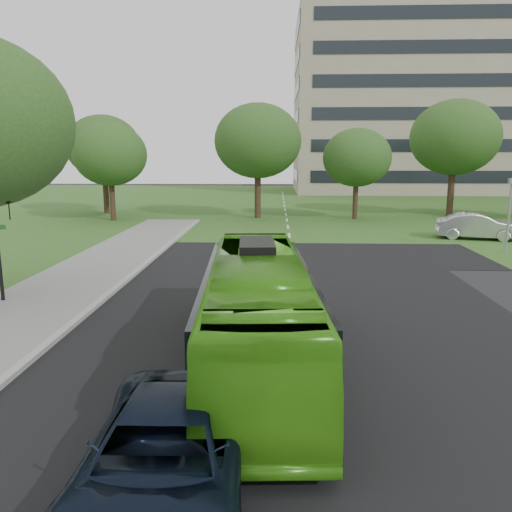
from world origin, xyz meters
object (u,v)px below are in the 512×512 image
at_px(tree_park_a, 110,155).
at_px(sedan, 477,226).
at_px(camera_pole, 510,205).
at_px(tree_park_d, 455,138).
at_px(traffic_light, 0,234).
at_px(suv, 164,458).
at_px(tree_park_c, 357,158).
at_px(bus, 258,312).
at_px(tree_park_b, 258,141).
at_px(office_building, 434,105).
at_px(tree_park_f, 103,147).

bearing_deg(tree_park_a, sedan, -17.89).
bearing_deg(camera_pole, tree_park_d, 77.79).
bearing_deg(traffic_light, camera_pole, 34.10).
xyz_separation_m(tree_park_a, suv, (11.65, -33.36, -4.52)).
bearing_deg(tree_park_d, tree_park_c, -163.87).
xyz_separation_m(bus, traffic_light, (-9.06, 4.91, 1.13)).
bearing_deg(tree_park_c, traffic_light, -122.54).
height_order(tree_park_c, camera_pole, tree_park_c).
xyz_separation_m(tree_park_b, traffic_light, (-7.92, -25.47, -3.84)).
bearing_deg(suv, traffic_light, 126.85).
xyz_separation_m(office_building, traffic_light, (-32.32, -59.96, -9.98)).
xyz_separation_m(tree_park_b, sedan, (14.21, -10.47, -5.54)).
bearing_deg(tree_park_f, bus, -65.64).
distance_m(tree_park_d, suv, 41.63).
xyz_separation_m(tree_park_f, sedan, (28.15, -13.41, -5.15)).
height_order(tree_park_d, camera_pole, tree_park_d).
height_order(office_building, tree_park_f, office_building).
bearing_deg(tree_park_d, office_building, 76.65).
relative_size(tree_park_a, tree_park_c, 1.05).
bearing_deg(traffic_light, bus, -19.89).
xyz_separation_m(office_building, suv, (-24.46, -69.96, -11.76)).
height_order(tree_park_c, bus, tree_park_c).
height_order(tree_park_c, sedan, tree_park_c).
relative_size(office_building, sedan, 8.08).
bearing_deg(tree_park_f, suv, -70.12).
bearing_deg(office_building, bus, -109.73).
bearing_deg(tree_park_a, bus, -65.56).
height_order(office_building, tree_park_a, office_building).
relative_size(tree_park_b, tree_park_f, 1.07).
distance_m(bus, camera_pole, 20.09).
xyz_separation_m(tree_park_b, suv, (-0.06, -35.47, -5.62)).
bearing_deg(camera_pole, sedan, 84.26).
height_order(tree_park_a, suv, tree_park_a).
distance_m(tree_park_d, camera_pole, 17.84).
relative_size(office_building, tree_park_f, 4.57).
bearing_deg(tree_park_c, sedan, -59.01).
xyz_separation_m(tree_park_c, sedan, (6.09, -10.14, -4.20)).
height_order(tree_park_a, tree_park_b, tree_park_b).
height_order(office_building, suv, office_building).
height_order(tree_park_b, tree_park_c, tree_park_b).
height_order(tree_park_d, suv, tree_park_d).
relative_size(office_building, camera_pole, 10.04).
xyz_separation_m(tree_park_b, bus, (1.14, -30.39, -4.97)).
xyz_separation_m(tree_park_f, camera_pole, (27.95, -17.93, -3.39)).
xyz_separation_m(tree_park_c, suv, (-8.18, -35.14, -4.28)).
distance_m(tree_park_d, bus, 36.46).
relative_size(office_building, tree_park_d, 4.06).
bearing_deg(office_building, camera_pole, -101.87).
distance_m(tree_park_f, suv, 41.18).
height_order(tree_park_c, tree_park_f, tree_park_f).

